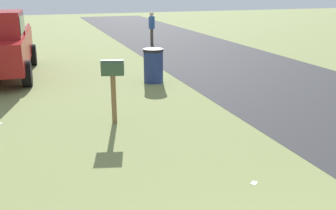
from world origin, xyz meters
TOP-DOWN VIEW (x-y plane):
  - mailbox at (6.86, 0.56)m, footprint 0.31×0.50m
  - trash_bin at (10.10, -1.31)m, footprint 0.61×0.61m
  - pedestrian at (17.53, -3.49)m, footprint 0.47×0.31m
  - litter_wrapper_by_mailbox at (3.54, -0.88)m, footprint 0.14×0.15m

SIDE VIEW (x-z plane):
  - litter_wrapper_by_mailbox at x=3.54m, z-range 0.00..0.01m
  - trash_bin at x=10.10m, z-range 0.00..1.02m
  - pedestrian at x=17.53m, z-range 0.12..1.71m
  - mailbox at x=6.86m, z-range 0.41..1.78m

